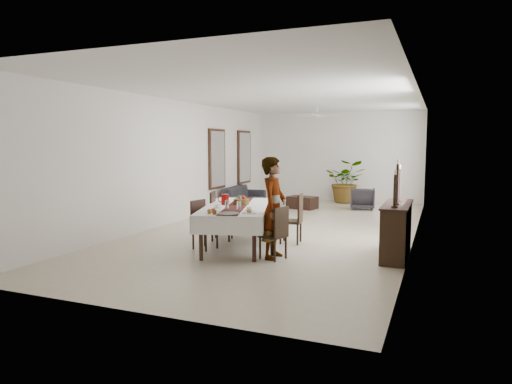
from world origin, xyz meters
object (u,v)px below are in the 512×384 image
at_px(sofa, 243,197).
at_px(woman, 274,208).
at_px(sideboard_body, 397,231).
at_px(dining_table_top, 237,208).
at_px(red_pitcher, 225,199).

bearing_deg(sofa, woman, -157.29).
xyz_separation_m(sideboard_body, sofa, (-5.25, 5.04, -0.14)).
xyz_separation_m(dining_table_top, sofa, (-2.17, 5.29, -0.44)).
bearing_deg(red_pitcher, dining_table_top, -14.54).
bearing_deg(sideboard_body, dining_table_top, -175.38).
relative_size(dining_table_top, woman, 1.41).
relative_size(woman, sofa, 0.79).
bearing_deg(dining_table_top, sideboard_body, -11.81).
xyz_separation_m(red_pitcher, sideboard_body, (3.38, 0.17, -0.45)).
distance_m(woman, sofa, 6.78).
height_order(woman, sofa, woman).
bearing_deg(woman, dining_table_top, 55.73).
distance_m(dining_table_top, sideboard_body, 3.10).
height_order(dining_table_top, woman, woman).
distance_m(dining_table_top, woman, 1.22).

